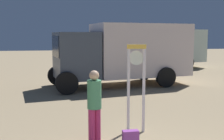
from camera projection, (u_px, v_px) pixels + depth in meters
The scene contains 4 objects.
standing_clock at pixel (136, 80), 6.53m from camera, with size 0.45×0.15×2.11m.
person_near_clock at pixel (94, 103), 5.88m from camera, with size 0.30×0.30×1.59m.
box_truck_near at pixel (126, 52), 12.73m from camera, with size 6.71×3.42×2.84m.
box_truck_far at pixel (159, 47), 19.40m from camera, with size 7.15×3.26×2.72m.
Camera 1 is at (-1.50, -3.29, 2.32)m, focal length 44.12 mm.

